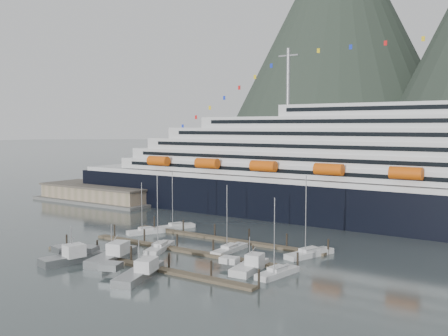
{
  "coord_description": "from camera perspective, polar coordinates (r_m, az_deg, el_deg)",
  "views": [
    {
      "loc": [
        59.09,
        -76.1,
        24.69
      ],
      "look_at": [
        -8.88,
        22.0,
        15.18
      ],
      "focal_mm": 42.0,
      "sensor_mm": 36.0,
      "label": 1
    }
  ],
  "objects": [
    {
      "name": "sailboat_g",
      "position": [
        102.25,
        9.27,
        -9.22
      ],
      "size": [
        5.97,
        11.37,
        16.01
      ],
      "rotation": [
        0.0,
        0.0,
        1.26
      ],
      "color": "silver",
      "rests_on": "ground"
    },
    {
      "name": "sailboat_b",
      "position": [
        106.58,
        -7.0,
        -8.63
      ],
      "size": [
        6.05,
        10.62,
        15.62
      ],
      "rotation": [
        0.0,
        0.0,
        1.92
      ],
      "color": "silver",
      "rests_on": "ground"
    },
    {
      "name": "ground",
      "position": [
        99.47,
        -3.06,
        -9.82
      ],
      "size": [
        1600.0,
        1600.0,
        0.0
      ],
      "primitive_type": "plane",
      "color": "#3F4B4B",
      "rests_on": "ground"
    },
    {
      "name": "sailboat_h",
      "position": [
        88.76,
        5.83,
        -11.33
      ],
      "size": [
        3.83,
        9.38,
        13.59
      ],
      "rotation": [
        0.0,
        0.0,
        1.44
      ],
      "color": "silver",
      "rests_on": "ground"
    },
    {
      "name": "cruise_ship",
      "position": [
        134.83,
        22.11,
        -1.16
      ],
      "size": [
        210.0,
        30.4,
        50.3
      ],
      "color": "black",
      "rests_on": "ground"
    },
    {
      "name": "dock_near",
      "position": [
        95.24,
        -9.18,
        -10.34
      ],
      "size": [
        48.18,
        2.28,
        3.2
      ],
      "color": "#4B3F30",
      "rests_on": "ground"
    },
    {
      "name": "sailboat_e",
      "position": [
        127.81,
        -5.24,
        -6.41
      ],
      "size": [
        5.91,
        9.57,
        14.58
      ],
      "rotation": [
        0.0,
        0.0,
        1.17
      ],
      "color": "silver",
      "rests_on": "ground"
    },
    {
      "name": "trawler_c",
      "position": [
        88.45,
        -9.32,
        -11.12
      ],
      "size": [
        10.61,
        13.75,
        6.81
      ],
      "rotation": [
        0.0,
        0.0,
        1.9
      ],
      "color": "gray",
      "rests_on": "ground"
    },
    {
      "name": "sailboat_a",
      "position": [
        122.79,
        -8.52,
        -6.9
      ],
      "size": [
        6.14,
        8.98,
        12.34
      ],
      "rotation": [
        0.0,
        0.0,
        1.11
      ],
      "color": "silver",
      "rests_on": "ground"
    },
    {
      "name": "trawler_e",
      "position": [
        91.21,
        2.71,
        -10.6
      ],
      "size": [
        7.93,
        10.38,
        6.48
      ],
      "rotation": [
        0.0,
        0.0,
        1.72
      ],
      "color": "silver",
      "rests_on": "ground"
    },
    {
      "name": "sailboat_d",
      "position": [
        104.48,
        0.62,
        -8.88
      ],
      "size": [
        2.89,
        10.44,
        13.76
      ],
      "rotation": [
        0.0,
        0.0,
        1.61
      ],
      "color": "silver",
      "rests_on": "ground"
    },
    {
      "name": "trawler_a",
      "position": [
        100.18,
        -12.2,
        -9.27
      ],
      "size": [
        10.77,
        13.93,
        7.4
      ],
      "rotation": [
        0.0,
        0.0,
        1.88
      ],
      "color": "gray",
      "rests_on": "ground"
    },
    {
      "name": "warehouse",
      "position": [
        177.87,
        -13.18,
        -2.81
      ],
      "size": [
        46.0,
        20.0,
        5.8
      ],
      "color": "#595956",
      "rests_on": "ground"
    },
    {
      "name": "dock_far",
      "position": [
        114.83,
        -0.07,
        -7.7
      ],
      "size": [
        48.18,
        2.28,
        3.2
      ],
      "color": "#4B3F30",
      "rests_on": "ground"
    },
    {
      "name": "dock_mid",
      "position": [
        104.69,
        -4.18,
        -8.92
      ],
      "size": [
        48.18,
        2.28,
        3.2
      ],
      "color": "#4B3F30",
      "rests_on": "ground"
    },
    {
      "name": "trawler_b",
      "position": [
        100.57,
        -16.3,
        -9.29
      ],
      "size": [
        9.27,
        11.85,
        7.36
      ],
      "rotation": [
        0.0,
        0.0,
        1.34
      ],
      "color": "gray",
      "rests_on": "ground"
    }
  ]
}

